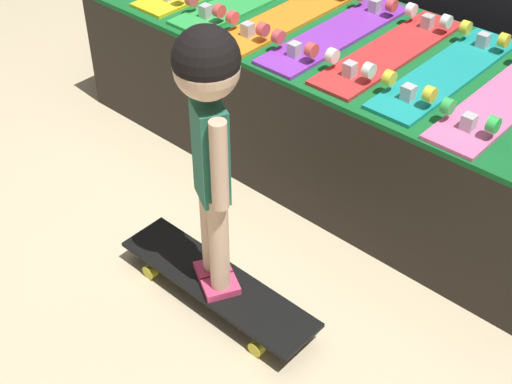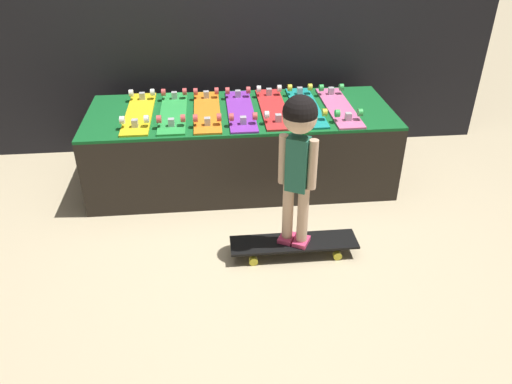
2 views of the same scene
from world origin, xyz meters
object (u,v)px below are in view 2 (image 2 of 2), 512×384
(skateboard_purple_on_rack, at_px, (240,109))
(skateboard_pink_on_rack, at_px, (339,106))
(skateboard_yellow_on_rack, at_px, (139,112))
(skateboard_teal_on_rack, at_px, (306,106))
(skateboard_on_floor, at_px, (294,244))
(skateboard_green_on_rack, at_px, (173,111))
(skateboard_red_on_rack, at_px, (273,107))
(skateboard_orange_on_rack, at_px, (207,110))
(child, at_px, (299,145))

(skateboard_purple_on_rack, relative_size, skateboard_pink_on_rack, 1.00)
(skateboard_yellow_on_rack, distance_m, skateboard_purple_on_rack, 0.71)
(skateboard_teal_on_rack, bearing_deg, skateboard_on_floor, -103.38)
(skateboard_teal_on_rack, height_order, skateboard_on_floor, skateboard_teal_on_rack)
(skateboard_green_on_rack, bearing_deg, skateboard_red_on_rack, 0.23)
(skateboard_purple_on_rack, height_order, skateboard_on_floor, skateboard_purple_on_rack)
(skateboard_orange_on_rack, bearing_deg, skateboard_green_on_rack, 178.13)
(skateboard_red_on_rack, xyz_separation_m, skateboard_teal_on_rack, (0.24, 0.00, 0.00))
(child, bearing_deg, skateboard_green_on_rack, 155.56)
(skateboard_red_on_rack, distance_m, skateboard_pink_on_rack, 0.47)
(skateboard_on_floor, relative_size, child, 0.83)
(skateboard_red_on_rack, xyz_separation_m, child, (0.01, -0.95, 0.16))
(skateboard_orange_on_rack, relative_size, skateboard_red_on_rack, 1.00)
(skateboard_red_on_rack, relative_size, skateboard_teal_on_rack, 1.00)
(skateboard_orange_on_rack, relative_size, skateboard_teal_on_rack, 1.00)
(skateboard_pink_on_rack, distance_m, skateboard_on_floor, 1.15)
(skateboard_yellow_on_rack, height_order, skateboard_green_on_rack, same)
(skateboard_red_on_rack, bearing_deg, child, -89.38)
(skateboard_purple_on_rack, distance_m, skateboard_teal_on_rack, 0.47)
(skateboard_yellow_on_rack, relative_size, skateboard_orange_on_rack, 1.00)
(skateboard_pink_on_rack, height_order, child, child)
(skateboard_orange_on_rack, xyz_separation_m, skateboard_purple_on_rack, (0.24, -0.01, 0.00))
(skateboard_purple_on_rack, distance_m, skateboard_on_floor, 1.09)
(skateboard_on_floor, distance_m, child, 0.66)
(skateboard_teal_on_rack, distance_m, skateboard_pink_on_rack, 0.24)
(skateboard_orange_on_rack, xyz_separation_m, skateboard_on_floor, (0.48, -0.94, -0.51))
(skateboard_yellow_on_rack, xyz_separation_m, skateboard_on_floor, (0.96, -0.96, -0.51))
(skateboard_yellow_on_rack, height_order, skateboard_purple_on_rack, same)
(skateboard_orange_on_rack, xyz_separation_m, skateboard_pink_on_rack, (0.95, -0.01, 0.00))
(skateboard_green_on_rack, relative_size, child, 0.84)
(skateboard_yellow_on_rack, xyz_separation_m, skateboard_pink_on_rack, (1.42, -0.03, 0.00))
(skateboard_yellow_on_rack, xyz_separation_m, skateboard_purple_on_rack, (0.71, -0.02, 0.00))
(skateboard_yellow_on_rack, distance_m, skateboard_pink_on_rack, 1.42)
(skateboard_yellow_on_rack, bearing_deg, child, -44.93)
(skateboard_yellow_on_rack, height_order, skateboard_red_on_rack, same)
(skateboard_purple_on_rack, relative_size, skateboard_red_on_rack, 1.00)
(skateboard_yellow_on_rack, bearing_deg, skateboard_pink_on_rack, -1.17)
(skateboard_orange_on_rack, bearing_deg, skateboard_teal_on_rack, 1.08)
(skateboard_yellow_on_rack, distance_m, child, 1.36)
(skateboard_yellow_on_rack, distance_m, skateboard_on_floor, 1.44)
(skateboard_teal_on_rack, bearing_deg, skateboard_orange_on_rack, -178.92)
(skateboard_yellow_on_rack, distance_m, skateboard_teal_on_rack, 1.18)
(skateboard_red_on_rack, bearing_deg, skateboard_pink_on_rack, -2.72)
(skateboard_yellow_on_rack, distance_m, skateboard_red_on_rack, 0.95)
(skateboard_red_on_rack, distance_m, child, 0.96)
(skateboard_red_on_rack, height_order, skateboard_pink_on_rack, same)
(skateboard_pink_on_rack, bearing_deg, skateboard_purple_on_rack, 179.48)
(skateboard_green_on_rack, relative_size, skateboard_teal_on_rack, 1.00)
(skateboard_orange_on_rack, bearing_deg, skateboard_yellow_on_rack, 177.95)
(skateboard_purple_on_rack, height_order, skateboard_teal_on_rack, same)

